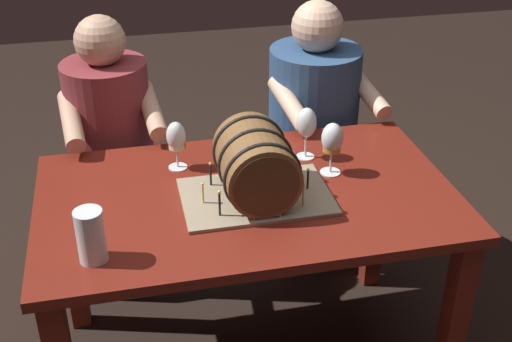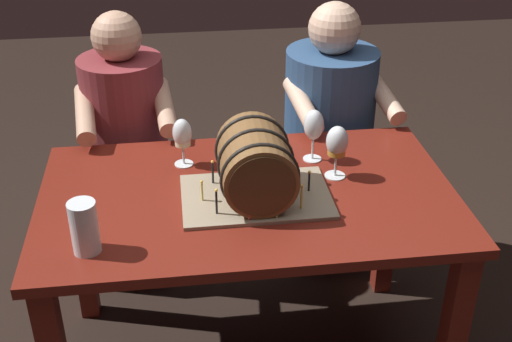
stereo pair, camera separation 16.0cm
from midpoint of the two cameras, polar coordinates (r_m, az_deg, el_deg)
name	(u,v)px [view 1 (the left image)]	position (r m, az deg, el deg)	size (l,w,h in m)	color
dining_table	(247,222)	(2.23, -2.82, -4.47)	(1.35, 0.81, 0.74)	maroon
barrel_cake	(256,167)	(2.08, -2.21, 0.31)	(0.48, 0.32, 0.25)	gray
wine_glass_white	(176,138)	(2.28, -8.87, 2.73)	(0.07, 0.07, 0.17)	white
wine_glass_empty	(307,124)	(2.31, 2.37, 4.01)	(0.07, 0.07, 0.19)	white
wine_glass_amber	(332,141)	(2.22, 4.50, 2.57)	(0.07, 0.07, 0.19)	white
beer_pint	(91,237)	(1.90, -16.33, -5.51)	(0.08, 0.08, 0.16)	white
person_seated_left	(115,168)	(2.80, -13.57, 0.22)	(0.39, 0.49, 1.17)	#4C1B1E
person_seated_right	(312,142)	(2.87, 3.26, 2.50)	(0.46, 0.53, 1.18)	#1B2D46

